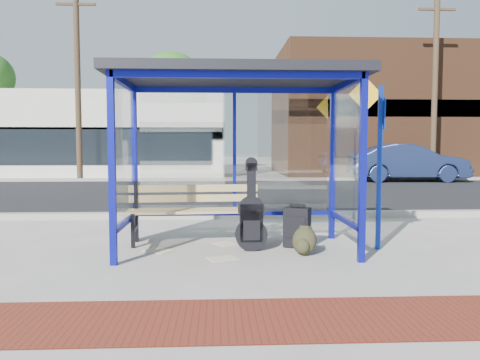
{
  "coord_description": "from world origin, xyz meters",
  "views": [
    {
      "loc": [
        -0.25,
        -6.32,
        1.41
      ],
      "look_at": [
        0.06,
        0.2,
        0.95
      ],
      "focal_mm": 35.0,
      "sensor_mm": 36.0,
      "label": 1
    }
  ],
  "objects": [
    {
      "name": "ground",
      "position": [
        0.0,
        0.0,
        0.0
      ],
      "size": [
        120.0,
        120.0,
        0.0
      ],
      "primitive_type": "plane",
      "color": "#B2ADA0",
      "rests_on": "ground"
    },
    {
      "name": "brick_paver_strip",
      "position": [
        0.0,
        -2.6,
        0.01
      ],
      "size": [
        60.0,
        1.0,
        0.01
      ],
      "primitive_type": "cube",
      "color": "maroon",
      "rests_on": "ground"
    },
    {
      "name": "curb_near",
      "position": [
        0.0,
        2.9,
        0.06
      ],
      "size": [
        60.0,
        0.25,
        0.12
      ],
      "primitive_type": "cube",
      "color": "gray",
      "rests_on": "ground"
    },
    {
      "name": "street_asphalt",
      "position": [
        0.0,
        8.0,
        0.0
      ],
      "size": [
        60.0,
        10.0,
        0.0
      ],
      "primitive_type": "cube",
      "color": "black",
      "rests_on": "ground"
    },
    {
      "name": "curb_far",
      "position": [
        0.0,
        13.1,
        0.06
      ],
      "size": [
        60.0,
        0.25,
        0.12
      ],
      "primitive_type": "cube",
      "color": "gray",
      "rests_on": "ground"
    },
    {
      "name": "far_sidewalk",
      "position": [
        0.0,
        15.0,
        0.0
      ],
      "size": [
        60.0,
        4.0,
        0.01
      ],
      "primitive_type": "cube",
      "color": "#B2ADA0",
      "rests_on": "ground"
    },
    {
      "name": "bus_shelter",
      "position": [
        0.0,
        0.07,
        2.07
      ],
      "size": [
        3.3,
        1.8,
        2.42
      ],
      "color": "#0E139B",
      "rests_on": "ground"
    },
    {
      "name": "storefront_white",
      "position": [
        -9.0,
        17.99,
        2.0
      ],
      "size": [
        18.0,
        6.04,
        4.0
      ],
      "color": "silver",
      "rests_on": "ground"
    },
    {
      "name": "storefront_brown",
      "position": [
        8.0,
        18.49,
        3.2
      ],
      "size": [
        10.0,
        7.08,
        6.4
      ],
      "color": "#59331E",
      "rests_on": "ground"
    },
    {
      "name": "tree_mid",
      "position": [
        -3.0,
        22.0,
        5.45
      ],
      "size": [
        3.6,
        3.6,
        7.03
      ],
      "color": "#4C3826",
      "rests_on": "ground"
    },
    {
      "name": "tree_right",
      "position": [
        12.5,
        22.0,
        5.45
      ],
      "size": [
        3.6,
        3.6,
        7.03
      ],
      "color": "#4C3826",
      "rests_on": "ground"
    },
    {
      "name": "utility_pole_west",
      "position": [
        -6.0,
        13.4,
        4.11
      ],
      "size": [
        1.6,
        0.24,
        8.0
      ],
      "color": "#4C3826",
      "rests_on": "ground"
    },
    {
      "name": "utility_pole_east",
      "position": [
        9.0,
        13.4,
        4.11
      ],
      "size": [
        1.6,
        0.24,
        8.0
      ],
      "color": "#4C3826",
      "rests_on": "ground"
    },
    {
      "name": "bench",
      "position": [
        -0.6,
        0.53,
        0.51
      ],
      "size": [
        1.95,
        0.58,
        0.91
      ],
      "rotation": [
        0.0,
        0.0,
        0.06
      ],
      "color": "black",
      "rests_on": "ground"
    },
    {
      "name": "guitar_bag",
      "position": [
        0.2,
        -0.05,
        0.44
      ],
      "size": [
        0.44,
        0.13,
        1.2
      ],
      "rotation": [
        0.0,
        0.0,
        0.02
      ],
      "color": "black",
      "rests_on": "ground"
    },
    {
      "name": "suitcase",
      "position": [
        0.86,
        0.13,
        0.28
      ],
      "size": [
        0.41,
        0.35,
        0.61
      ],
      "rotation": [
        0.0,
        0.0,
        -0.42
      ],
      "color": "black",
      "rests_on": "ground"
    },
    {
      "name": "backpack",
      "position": [
        0.87,
        -0.35,
        0.18
      ],
      "size": [
        0.38,
        0.36,
        0.38
      ],
      "rotation": [
        0.0,
        0.0,
        -0.39
      ],
      "color": "black",
      "rests_on": "ground"
    },
    {
      "name": "sign_post",
      "position": [
        1.96,
        -0.05,
        1.26
      ],
      "size": [
        0.12,
        0.28,
        2.23
      ],
      "rotation": [
        0.0,
        0.0,
        -0.22
      ],
      "color": "navy",
      "rests_on": "ground"
    },
    {
      "name": "newspaper_a",
      "position": [
        -1.07,
        -0.01,
        0.0
      ],
      "size": [
        0.47,
        0.44,
        0.01
      ],
      "primitive_type": "cube",
      "rotation": [
        0.0,
        0.0,
        -0.59
      ],
      "color": "white",
      "rests_on": "ground"
    },
    {
      "name": "newspaper_b",
      "position": [
        -0.2,
        -0.5,
        0.0
      ],
      "size": [
        0.44,
        0.39,
        0.01
      ],
      "primitive_type": "cube",
      "rotation": [
        0.0,
        0.0,
        0.37
      ],
      "color": "white",
      "rests_on": "ground"
    },
    {
      "name": "newspaper_c",
      "position": [
        -0.14,
        0.4,
        0.0
      ],
      "size": [
        0.41,
        0.44,
        0.01
      ],
      "primitive_type": "cube",
      "rotation": [
        0.0,
        0.0,
        2.15
      ],
      "color": "white",
      "rests_on": "ground"
    },
    {
      "name": "parked_car",
      "position": [
        7.52,
        12.45,
        0.77
      ],
      "size": [
        4.73,
        1.88,
        1.53
      ],
      "primitive_type": "imported",
      "rotation": [
        0.0,
        0.0,
        1.51
      ],
      "color": "#1B264D",
      "rests_on": "ground"
    },
    {
      "name": "fire_hydrant",
      "position": [
        10.81,
        14.15,
        0.4
      ],
      "size": [
        0.34,
        0.22,
        0.74
      ],
      "rotation": [
        0.0,
        0.0,
        -0.36
      ],
      "color": "#AF0C10",
      "rests_on": "ground"
    }
  ]
}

